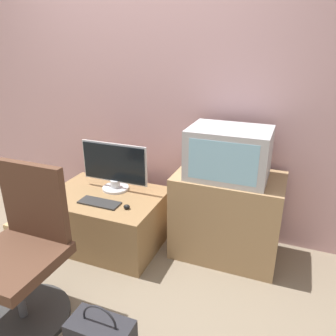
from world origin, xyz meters
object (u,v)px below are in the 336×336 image
(mouse, at_px, (127,207))
(office_chair, at_px, (22,258))
(cardboard_box_lower, at_px, (28,231))
(keyboard, at_px, (99,203))
(crt_tv, at_px, (229,153))
(main_monitor, at_px, (114,167))
(book, at_px, (0,257))

(mouse, bearing_deg, office_chair, -113.73)
(mouse, relative_size, cardboard_box_lower, 0.20)
(keyboard, height_order, crt_tv, crt_tv)
(crt_tv, bearing_deg, mouse, -153.80)
(main_monitor, height_order, book, main_monitor)
(crt_tv, height_order, book, crt_tv)
(keyboard, distance_m, crt_tv, 1.07)
(crt_tv, relative_size, cardboard_box_lower, 2.21)
(office_chair, distance_m, book, 0.82)
(office_chair, bearing_deg, mouse, 66.27)
(mouse, bearing_deg, book, -157.30)
(mouse, height_order, crt_tv, crt_tv)
(main_monitor, bearing_deg, cardboard_box_lower, -149.66)
(crt_tv, height_order, cardboard_box_lower, crt_tv)
(keyboard, xyz_separation_m, book, (-0.72, -0.40, -0.44))
(main_monitor, xyz_separation_m, mouse, (0.26, -0.28, -0.19))
(main_monitor, xyz_separation_m, office_chair, (-0.07, -1.01, -0.23))
(crt_tv, bearing_deg, cardboard_box_lower, -164.39)
(keyboard, distance_m, book, 0.93)
(main_monitor, distance_m, cardboard_box_lower, 0.95)
(mouse, bearing_deg, main_monitor, 132.90)
(mouse, distance_m, office_chair, 0.81)
(mouse, height_order, cardboard_box_lower, mouse)
(office_chair, bearing_deg, crt_tv, 46.82)
(crt_tv, relative_size, book, 2.69)
(keyboard, xyz_separation_m, cardboard_box_lower, (-0.68, -0.11, -0.35))
(mouse, height_order, book, mouse)
(main_monitor, relative_size, book, 2.77)
(cardboard_box_lower, distance_m, book, 0.30)
(keyboard, bearing_deg, book, -150.96)
(office_chair, xyz_separation_m, cardboard_box_lower, (-0.60, 0.62, -0.31))
(keyboard, height_order, office_chair, office_chair)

